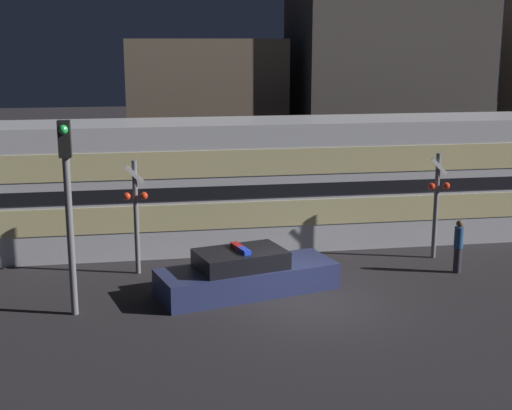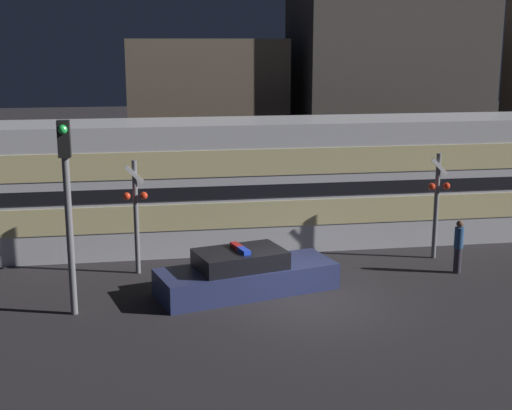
{
  "view_description": "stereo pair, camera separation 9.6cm",
  "coord_description": "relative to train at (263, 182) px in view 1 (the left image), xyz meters",
  "views": [
    {
      "loc": [
        -4.43,
        -17.54,
        6.88
      ],
      "look_at": [
        -0.88,
        3.58,
        1.92
      ],
      "focal_mm": 50.0,
      "sensor_mm": 36.0,
      "label": 1
    },
    {
      "loc": [
        -4.34,
        -17.55,
        6.88
      ],
      "look_at": [
        -0.88,
        3.58,
        1.92
      ],
      "focal_mm": 50.0,
      "sensor_mm": 36.0,
      "label": 2
    }
  ],
  "objects": [
    {
      "name": "building_center",
      "position": [
        6.96,
        7.77,
        2.61
      ],
      "size": [
        8.15,
        5.6,
        9.48
      ],
      "color": "#47423D",
      "rests_on": "ground_plane"
    },
    {
      "name": "train",
      "position": [
        0.0,
        0.0,
        0.0
      ],
      "size": [
        19.47,
        2.86,
        4.27
      ],
      "color": "silver",
      "rests_on": "ground_plane"
    },
    {
      "name": "crossing_signal_near",
      "position": [
        5.14,
        -2.69,
        -0.23
      ],
      "size": [
        0.72,
        0.33,
        3.42
      ],
      "color": "slate",
      "rests_on": "ground_plane"
    },
    {
      "name": "traffic_light_corner",
      "position": [
        -5.95,
        -5.78,
        0.97
      ],
      "size": [
        0.3,
        0.46,
        4.99
      ],
      "color": "slate",
      "rests_on": "ground_plane"
    },
    {
      "name": "building_left",
      "position": [
        -1.23,
        8.64,
        1.34
      ],
      "size": [
        6.72,
        5.87,
        6.95
      ],
      "color": "brown",
      "rests_on": "ground_plane"
    },
    {
      "name": "ground_plane",
      "position": [
        0.23,
        -6.0,
        -2.13
      ],
      "size": [
        120.0,
        120.0,
        0.0
      ],
      "primitive_type": "plane",
      "color": "#262326"
    },
    {
      "name": "crossing_signal_far",
      "position": [
        -4.32,
        -2.72,
        -0.21
      ],
      "size": [
        0.72,
        0.33,
        3.46
      ],
      "color": "slate",
      "rests_on": "ground_plane"
    },
    {
      "name": "police_car",
      "position": [
        -1.35,
        -4.85,
        -1.63
      ],
      "size": [
        5.27,
        2.94,
        1.35
      ],
      "rotation": [
        0.0,
        0.0,
        0.26
      ],
      "color": "navy",
      "rests_on": "ground_plane"
    },
    {
      "name": "pedestrian",
      "position": [
        5.23,
        -4.22,
        -1.29
      ],
      "size": [
        0.27,
        0.27,
        1.63
      ],
      "color": "#2D2833",
      "rests_on": "ground_plane"
    }
  ]
}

